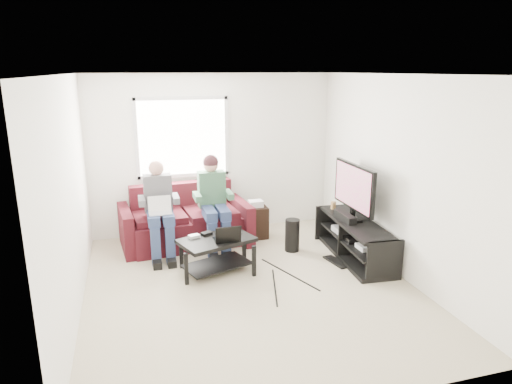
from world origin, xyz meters
TOP-DOWN VIEW (x-y plane):
  - floor at (0.00, 0.00)m, footprint 4.50×4.50m
  - ceiling at (0.00, 0.00)m, footprint 4.50×4.50m
  - wall_back at (0.00, 2.25)m, footprint 4.50×0.00m
  - wall_front at (0.00, -2.25)m, footprint 4.50×0.00m
  - wall_left at (-2.00, 0.00)m, footprint 0.00×4.50m
  - wall_right at (2.00, 0.00)m, footprint 0.00×4.50m
  - window at (-0.50, 2.23)m, footprint 1.48×0.04m
  - sofa at (-0.58, 1.73)m, footprint 2.01×1.06m
  - person_left at (-0.98, 1.37)m, footprint 0.40×0.70m
  - person_right at (-0.18, 1.39)m, footprint 0.40×0.71m
  - laptop_silver at (-0.98, 1.20)m, footprint 0.36×0.28m
  - coffee_table at (-0.31, 0.55)m, footprint 1.09×0.85m
  - laptop_black at (-0.19, 0.47)m, footprint 0.40×0.34m
  - controller_a at (-0.59, 0.67)m, footprint 0.16×0.13m
  - controller_b at (-0.41, 0.73)m, footprint 0.16×0.14m
  - controller_c at (-0.01, 0.70)m, footprint 0.16×0.12m
  - tv_stand at (1.70, 0.48)m, footprint 0.62×1.70m
  - tv at (1.70, 0.58)m, footprint 0.12×1.10m
  - soundbar at (1.58, 0.58)m, footprint 0.12×0.50m
  - drink_cup at (1.65, 1.11)m, footprint 0.08×0.08m
  - console_white at (1.70, 0.08)m, footprint 0.30×0.22m
  - console_grey at (1.70, 0.78)m, footprint 0.34×0.26m
  - console_black at (1.70, 0.43)m, footprint 0.38×0.30m
  - subwoofer at (0.93, 0.97)m, footprint 0.22×0.22m
  - keyboard_floor at (1.37, 0.38)m, footprint 0.23×0.47m
  - end_table at (0.56, 1.68)m, footprint 0.35×0.35m

SIDE VIEW (x-z plane):
  - floor at x=0.00m, z-range 0.00..0.00m
  - keyboard_floor at x=1.37m, z-range 0.00..0.03m
  - subwoofer at x=0.93m, z-range 0.00..0.49m
  - tv_stand at x=1.70m, z-range -0.03..0.53m
  - end_table at x=0.56m, z-range -0.03..0.59m
  - console_white at x=1.70m, z-range 0.29..0.35m
  - console_black at x=1.70m, z-range 0.29..0.36m
  - console_grey at x=1.70m, z-range 0.29..0.37m
  - sofa at x=-0.58m, z-range -0.12..0.79m
  - coffee_table at x=-0.31m, z-range 0.11..0.59m
  - controller_a at x=-0.59m, z-range 0.48..0.52m
  - controller_b at x=-0.41m, z-range 0.48..0.52m
  - controller_c at x=-0.01m, z-range 0.48..0.52m
  - laptop_black at x=-0.19m, z-range 0.48..0.72m
  - soundbar at x=1.58m, z-range 0.55..0.65m
  - drink_cup at x=1.65m, z-range 0.55..0.67m
  - laptop_silver at x=-0.98m, z-range 0.63..0.87m
  - person_left at x=-0.98m, z-range 0.07..1.45m
  - person_right at x=-0.18m, z-range 0.11..1.54m
  - tv at x=1.70m, z-range 0.61..1.42m
  - wall_back at x=0.00m, z-range -0.95..3.55m
  - wall_front at x=0.00m, z-range -0.95..3.55m
  - wall_left at x=-2.00m, z-range -0.95..3.55m
  - wall_right at x=2.00m, z-range -0.95..3.55m
  - window at x=-0.50m, z-range 0.96..2.24m
  - ceiling at x=0.00m, z-range 2.60..2.60m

